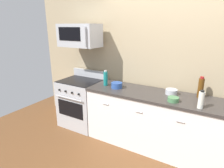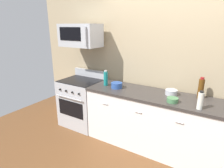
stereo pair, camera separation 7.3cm
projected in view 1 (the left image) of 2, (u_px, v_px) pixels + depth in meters
ground_plane at (161, 148)px, 3.04m from camera, size 6.71×6.71×0.00m
back_wall at (175, 63)px, 2.98m from camera, size 5.59×0.10×2.70m
counter_unit at (163, 123)px, 2.90m from camera, size 2.50×0.66×0.92m
range_oven at (81, 102)px, 3.68m from camera, size 0.76×0.69×1.07m
microwave at (80, 35)px, 3.34m from camera, size 0.74×0.44×0.40m
bottle_sparkling_teal at (106, 78)px, 3.22m from camera, size 0.07×0.07×0.27m
bottle_wine_amber at (201, 88)px, 2.67m from camera, size 0.08×0.08×0.31m
bottle_vinegar_white at (201, 100)px, 2.32m from camera, size 0.07×0.07×0.24m
bowl_steel_prep at (171, 92)px, 2.82m from camera, size 0.18×0.18×0.08m
bowl_green_glaze at (173, 99)px, 2.55m from camera, size 0.15×0.15×0.06m
bowl_blue_mixing at (117, 85)px, 3.11m from camera, size 0.18×0.18×0.09m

